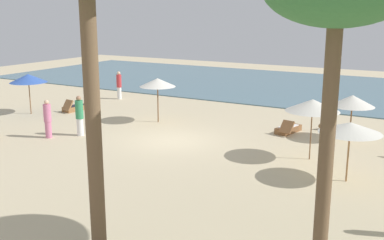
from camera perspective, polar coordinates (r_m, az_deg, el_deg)
name	(u,v)px	position (r m, az deg, el deg)	size (l,w,h in m)	color
ground_plane	(171,141)	(20.16, -2.55, -2.60)	(60.00, 60.00, 0.00)	beige
ocean_water	(293,87)	(35.37, 12.38, 4.06)	(48.00, 16.00, 0.06)	slate
umbrella_0	(28,78)	(26.61, -19.57, 4.88)	(1.99, 1.99, 2.21)	brown
umbrella_1	(352,101)	(21.11, 19.21, 2.26)	(1.90, 1.90, 1.99)	brown
umbrella_2	(313,105)	(17.74, 14.68, 1.77)	(2.02, 2.02, 2.33)	brown
umbrella_3	(158,83)	(23.24, -4.28, 4.64)	(1.82, 1.82, 2.25)	brown
umbrella_4	(350,128)	(15.80, 18.97, -0.91)	(2.04, 2.04, 2.02)	olive
lounger_0	(288,129)	(21.92, 11.79, -1.10)	(0.92, 1.77, 0.70)	brown
lounger_4	(75,108)	(27.04, -14.25, 1.49)	(0.78, 1.72, 0.72)	olive
person_1	(80,116)	(21.41, -13.72, 0.53)	(0.44, 0.44, 1.84)	white
person_2	(119,85)	(29.99, -9.00, 4.29)	(0.41, 0.41, 1.78)	white
person_3	(48,119)	(21.42, -17.41, 0.15)	(0.45, 0.45, 1.73)	#D17299
dog	(325,126)	(22.88, 16.16, -0.70)	(0.73, 0.72, 0.36)	olive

